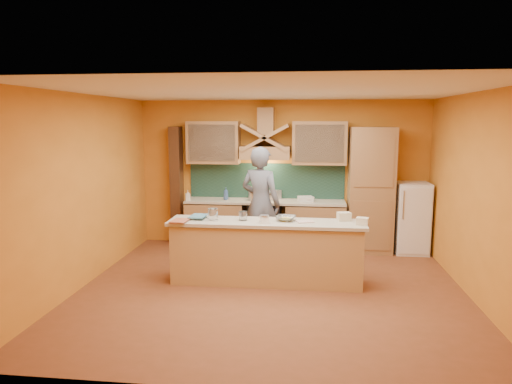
# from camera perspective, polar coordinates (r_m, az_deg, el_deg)

# --- Properties ---
(floor) EXTENTS (5.50, 5.00, 0.01)m
(floor) POSITION_cam_1_polar(r_m,az_deg,el_deg) (6.72, 1.90, -12.13)
(floor) COLOR brown
(floor) RESTS_ON ground
(ceiling) EXTENTS (5.50, 5.00, 0.01)m
(ceiling) POSITION_cam_1_polar(r_m,az_deg,el_deg) (6.28, 2.03, 12.45)
(ceiling) COLOR white
(ceiling) RESTS_ON wall_back
(wall_back) EXTENTS (5.50, 0.02, 2.80)m
(wall_back) POSITION_cam_1_polar(r_m,az_deg,el_deg) (8.82, 3.26, 2.31)
(wall_back) COLOR orange
(wall_back) RESTS_ON floor
(wall_front) EXTENTS (5.50, 0.02, 2.80)m
(wall_front) POSITION_cam_1_polar(r_m,az_deg,el_deg) (3.92, -0.98, -6.07)
(wall_front) COLOR orange
(wall_front) RESTS_ON floor
(wall_left) EXTENTS (0.02, 5.00, 2.80)m
(wall_left) POSITION_cam_1_polar(r_m,az_deg,el_deg) (7.12, -20.70, 0.16)
(wall_left) COLOR orange
(wall_left) RESTS_ON floor
(wall_right) EXTENTS (0.02, 5.00, 2.80)m
(wall_right) POSITION_cam_1_polar(r_m,az_deg,el_deg) (6.72, 26.03, -0.66)
(wall_right) COLOR orange
(wall_right) RESTS_ON floor
(base_cabinet_left) EXTENTS (1.10, 0.60, 0.86)m
(base_cabinet_left) POSITION_cam_1_polar(r_m,az_deg,el_deg) (8.85, -5.03, -4.06)
(base_cabinet_left) COLOR #9E7348
(base_cabinet_left) RESTS_ON floor
(base_cabinet_right) EXTENTS (1.10, 0.60, 0.86)m
(base_cabinet_right) POSITION_cam_1_polar(r_m,az_deg,el_deg) (8.68, 7.39, -4.36)
(base_cabinet_right) COLOR #9E7348
(base_cabinet_right) RESTS_ON floor
(counter_top) EXTENTS (3.00, 0.62, 0.04)m
(counter_top) POSITION_cam_1_polar(r_m,az_deg,el_deg) (8.62, 1.13, -1.19)
(counter_top) COLOR #B6AD9A
(counter_top) RESTS_ON base_cabinet_left
(stove) EXTENTS (0.60, 0.58, 0.90)m
(stove) POSITION_cam_1_polar(r_m,az_deg,el_deg) (8.71, 1.12, -4.10)
(stove) COLOR black
(stove) RESTS_ON floor
(backsplash) EXTENTS (3.00, 0.03, 0.70)m
(backsplash) POSITION_cam_1_polar(r_m,az_deg,el_deg) (8.85, 1.31, 1.37)
(backsplash) COLOR #19382F
(backsplash) RESTS_ON wall_back
(range_hood) EXTENTS (0.92, 0.50, 0.24)m
(range_hood) POSITION_cam_1_polar(r_m,az_deg,el_deg) (8.56, 1.18, 4.95)
(range_hood) COLOR #9E7348
(range_hood) RESTS_ON wall_back
(hood_chimney) EXTENTS (0.30, 0.30, 0.50)m
(hood_chimney) POSITION_cam_1_polar(r_m,az_deg,el_deg) (8.64, 1.25, 8.83)
(hood_chimney) COLOR #9E7348
(hood_chimney) RESTS_ON wall_back
(upper_cabinet_left) EXTENTS (1.00, 0.35, 0.80)m
(upper_cabinet_left) POSITION_cam_1_polar(r_m,az_deg,el_deg) (8.77, -5.33, 6.18)
(upper_cabinet_left) COLOR #9E7348
(upper_cabinet_left) RESTS_ON wall_back
(upper_cabinet_right) EXTENTS (1.00, 0.35, 0.80)m
(upper_cabinet_right) POSITION_cam_1_polar(r_m,az_deg,el_deg) (8.59, 7.92, 6.08)
(upper_cabinet_right) COLOR #9E7348
(upper_cabinet_right) RESTS_ON wall_back
(pantry_column) EXTENTS (0.80, 0.60, 2.30)m
(pantry_column) POSITION_cam_1_polar(r_m,az_deg,el_deg) (8.62, 14.14, 0.22)
(pantry_column) COLOR #9E7348
(pantry_column) RESTS_ON floor
(fridge) EXTENTS (0.58, 0.60, 1.30)m
(fridge) POSITION_cam_1_polar(r_m,az_deg,el_deg) (8.84, 18.85, -3.07)
(fridge) COLOR white
(fridge) RESTS_ON floor
(trim_column_left) EXTENTS (0.20, 0.30, 2.30)m
(trim_column_left) POSITION_cam_1_polar(r_m,az_deg,el_deg) (9.06, -9.87, 0.77)
(trim_column_left) COLOR #472816
(trim_column_left) RESTS_ON floor
(island_body) EXTENTS (2.80, 0.55, 0.88)m
(island_body) POSITION_cam_1_polar(r_m,az_deg,el_deg) (6.87, 1.28, -7.78)
(island_body) COLOR tan
(island_body) RESTS_ON floor
(island_top) EXTENTS (2.90, 0.62, 0.05)m
(island_top) POSITION_cam_1_polar(r_m,az_deg,el_deg) (6.74, 1.30, -3.87)
(island_top) COLOR #B6AD9A
(island_top) RESTS_ON island_body
(person) EXTENTS (0.85, 0.71, 1.98)m
(person) POSITION_cam_1_polar(r_m,az_deg,el_deg) (7.87, 0.58, -1.50)
(person) COLOR slate
(person) RESTS_ON floor
(pot_large) EXTENTS (0.26, 0.26, 0.17)m
(pot_large) POSITION_cam_1_polar(r_m,az_deg,el_deg) (8.63, -0.14, -0.60)
(pot_large) COLOR #B5B6BC
(pot_large) RESTS_ON stove
(pot_small) EXTENTS (0.24, 0.24, 0.13)m
(pot_small) POSITION_cam_1_polar(r_m,az_deg,el_deg) (8.72, 1.89, -0.66)
(pot_small) COLOR silver
(pot_small) RESTS_ON stove
(soap_bottle_a) EXTENTS (0.11, 0.11, 0.19)m
(soap_bottle_a) POSITION_cam_1_polar(r_m,az_deg,el_deg) (8.70, -8.52, -0.42)
(soap_bottle_a) COLOR beige
(soap_bottle_a) RESTS_ON counter_top
(soap_bottle_b) EXTENTS (0.11, 0.11, 0.24)m
(soap_bottle_b) POSITION_cam_1_polar(r_m,az_deg,el_deg) (8.69, -3.79, -0.18)
(soap_bottle_b) COLOR #324F8B
(soap_bottle_b) RESTS_ON counter_top
(bowl_back) EXTENTS (0.31, 0.31, 0.08)m
(bowl_back) POSITION_cam_1_polar(r_m,az_deg,el_deg) (8.58, 6.47, -0.89)
(bowl_back) COLOR white
(bowl_back) RESTS_ON counter_top
(dish_rack) EXTENTS (0.31, 0.27, 0.09)m
(dish_rack) POSITION_cam_1_polar(r_m,az_deg,el_deg) (8.56, 6.21, -0.86)
(dish_rack) COLOR silver
(dish_rack) RESTS_ON counter_top
(book_lower) EXTENTS (0.26, 0.33, 0.03)m
(book_lower) POSITION_cam_1_polar(r_m,az_deg,el_deg) (6.81, -10.42, -3.55)
(book_lower) COLOR #A2543A
(book_lower) RESTS_ON island_top
(book_upper) EXTENTS (0.26, 0.34, 0.02)m
(book_upper) POSITION_cam_1_polar(r_m,az_deg,el_deg) (7.00, -8.12, -2.98)
(book_upper) COLOR teal
(book_upper) RESTS_ON island_top
(jar_large) EXTENTS (0.18, 0.18, 0.17)m
(jar_large) POSITION_cam_1_polar(r_m,az_deg,el_deg) (6.83, -5.41, -2.79)
(jar_large) COLOR white
(jar_large) RESTS_ON island_top
(jar_small) EXTENTS (0.15, 0.15, 0.14)m
(jar_small) POSITION_cam_1_polar(r_m,az_deg,el_deg) (6.79, -1.63, -2.99)
(jar_small) COLOR silver
(jar_small) RESTS_ON island_top
(kitchen_scale) EXTENTS (0.15, 0.15, 0.10)m
(kitchen_scale) POSITION_cam_1_polar(r_m,az_deg,el_deg) (6.61, 1.05, -3.48)
(kitchen_scale) COLOR white
(kitchen_scale) RESTS_ON island_top
(mixing_bowl) EXTENTS (0.35, 0.35, 0.07)m
(mixing_bowl) POSITION_cam_1_polar(r_m,az_deg,el_deg) (6.78, 3.73, -3.30)
(mixing_bowl) COLOR white
(mixing_bowl) RESTS_ON island_top
(cloth) EXTENTS (0.29, 0.25, 0.02)m
(cloth) POSITION_cam_1_polar(r_m,az_deg,el_deg) (6.72, 6.11, -3.68)
(cloth) COLOR #C6AAA3
(cloth) RESTS_ON island_top
(grocery_bag_a) EXTENTS (0.22, 0.19, 0.12)m
(grocery_bag_a) POSITION_cam_1_polar(r_m,az_deg,el_deg) (6.90, 10.94, -3.01)
(grocery_bag_a) COLOR beige
(grocery_bag_a) RESTS_ON island_top
(grocery_bag_b) EXTENTS (0.20, 0.17, 0.10)m
(grocery_bag_b) POSITION_cam_1_polar(r_m,az_deg,el_deg) (6.67, 13.14, -3.57)
(grocery_bag_b) COLOR beige
(grocery_bag_b) RESTS_ON island_top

